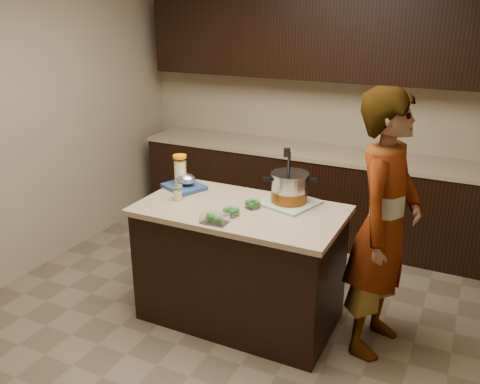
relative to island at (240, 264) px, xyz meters
The scene contains 13 objects.
ground_plane 0.45m from the island, ahead, with size 4.00×4.00×0.00m, color brown.
room_shell 1.26m from the island, ahead, with size 4.04×4.04×2.72m.
back_cabinets 1.81m from the island, 90.00° to the left, with size 3.60×0.63×2.33m.
island is the anchor object (origin of this frame).
dish_towel 0.58m from the island, 38.52° to the left, with size 0.36×0.36×0.02m, color #517952.
stock_pot 0.67m from the island, 38.50° to the left, with size 0.37×0.36×0.39m.
lemonade_pitcher 0.86m from the island, 162.32° to the left, with size 0.12×0.12×0.26m.
mason_jar 0.70m from the island, behind, with size 0.09×0.09×0.12m.
broccoli_tub_left 0.48m from the island, 27.91° to the left, with size 0.12×0.12×0.05m.
broccoli_tub_right 0.50m from the island, 87.37° to the right, with size 0.15×0.15×0.06m.
broccoli_tub_rect 0.57m from the island, 96.57° to the right, with size 0.18×0.14×0.06m.
blue_tray 0.76m from the island, 163.23° to the left, with size 0.37×0.34×0.12m.
person 1.09m from the island, ahead, with size 0.66×0.43×1.80m, color gray.
Camera 1 is at (1.46, -2.99, 2.25)m, focal length 38.00 mm.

